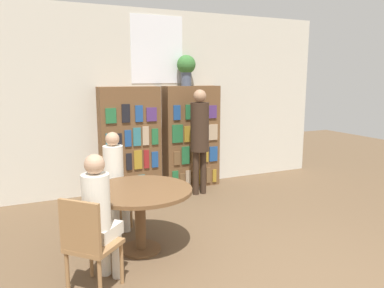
{
  "coord_description": "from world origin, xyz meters",
  "views": [
    {
      "loc": [
        -2.13,
        -2.26,
        1.91
      ],
      "look_at": [
        -0.14,
        2.07,
        1.05
      ],
      "focal_mm": 35.0,
      "sensor_mm": 36.0,
      "label": 1
    }
  ],
  "objects_px": {
    "seated_reader_left": "(115,176)",
    "chair_near_camera": "(88,241)",
    "flower_vase": "(186,67)",
    "chair_left_side": "(110,187)",
    "librarian_standing": "(200,131)",
    "bookshelf_left": "(130,141)",
    "reading_table": "(140,200)",
    "bookshelf_right": "(191,137)",
    "seated_reader_right": "(100,212)"
  },
  "relations": [
    {
      "from": "flower_vase",
      "to": "seated_reader_left",
      "type": "relative_size",
      "value": 0.41
    },
    {
      "from": "reading_table",
      "to": "chair_left_side",
      "type": "distance_m",
      "value": 0.91
    },
    {
      "from": "flower_vase",
      "to": "librarian_standing",
      "type": "xyz_separation_m",
      "value": [
        0.01,
        -0.51,
        -1.02
      ]
    },
    {
      "from": "bookshelf_left",
      "to": "bookshelf_right",
      "type": "xyz_separation_m",
      "value": [
        1.09,
        -0.0,
        0.0
      ]
    },
    {
      "from": "bookshelf_right",
      "to": "reading_table",
      "type": "height_order",
      "value": "bookshelf_right"
    },
    {
      "from": "bookshelf_left",
      "to": "librarian_standing",
      "type": "xyz_separation_m",
      "value": [
        1.01,
        -0.5,
        0.17
      ]
    },
    {
      "from": "flower_vase",
      "to": "bookshelf_right",
      "type": "bearing_deg",
      "value": -3.16
    },
    {
      "from": "seated_reader_left",
      "to": "chair_left_side",
      "type": "bearing_deg",
      "value": -90.0
    },
    {
      "from": "seated_reader_right",
      "to": "seated_reader_left",
      "type": "bearing_deg",
      "value": 116.99
    },
    {
      "from": "flower_vase",
      "to": "seated_reader_left",
      "type": "height_order",
      "value": "flower_vase"
    },
    {
      "from": "reading_table",
      "to": "seated_reader_right",
      "type": "bearing_deg",
      "value": -136.22
    },
    {
      "from": "bookshelf_left",
      "to": "chair_near_camera",
      "type": "bearing_deg",
      "value": -112.68
    },
    {
      "from": "bookshelf_right",
      "to": "flower_vase",
      "type": "xyz_separation_m",
      "value": [
        -0.09,
        0.0,
        1.19
      ]
    },
    {
      "from": "bookshelf_left",
      "to": "flower_vase",
      "type": "distance_m",
      "value": 1.56
    },
    {
      "from": "bookshelf_right",
      "to": "reading_table",
      "type": "relative_size",
      "value": 1.53
    },
    {
      "from": "bookshelf_right",
      "to": "chair_left_side",
      "type": "bearing_deg",
      "value": -145.15
    },
    {
      "from": "bookshelf_left",
      "to": "reading_table",
      "type": "bearing_deg",
      "value": -102.86
    },
    {
      "from": "bookshelf_right",
      "to": "reading_table",
      "type": "xyz_separation_m",
      "value": [
        -1.57,
        -2.08,
        -0.29
      ]
    },
    {
      "from": "seated_reader_left",
      "to": "chair_near_camera",
      "type": "bearing_deg",
      "value": 59.74
    },
    {
      "from": "seated_reader_left",
      "to": "bookshelf_left",
      "type": "bearing_deg",
      "value": -120.66
    },
    {
      "from": "flower_vase",
      "to": "reading_table",
      "type": "height_order",
      "value": "flower_vase"
    },
    {
      "from": "chair_left_side",
      "to": "librarian_standing",
      "type": "height_order",
      "value": "librarian_standing"
    },
    {
      "from": "bookshelf_right",
      "to": "reading_table",
      "type": "bearing_deg",
      "value": -127.01
    },
    {
      "from": "seated_reader_left",
      "to": "librarian_standing",
      "type": "bearing_deg",
      "value": -159.37
    },
    {
      "from": "bookshelf_left",
      "to": "bookshelf_right",
      "type": "bearing_deg",
      "value": -0.01
    },
    {
      "from": "bookshelf_right",
      "to": "chair_left_side",
      "type": "height_order",
      "value": "bookshelf_right"
    },
    {
      "from": "seated_reader_right",
      "to": "chair_near_camera",
      "type": "bearing_deg",
      "value": -90.0
    },
    {
      "from": "chair_near_camera",
      "to": "chair_left_side",
      "type": "xyz_separation_m",
      "value": [
        0.53,
        1.53,
        0.0
      ]
    },
    {
      "from": "reading_table",
      "to": "chair_near_camera",
      "type": "bearing_deg",
      "value": -136.22
    },
    {
      "from": "flower_vase",
      "to": "chair_near_camera",
      "type": "bearing_deg",
      "value": -128.19
    },
    {
      "from": "reading_table",
      "to": "flower_vase",
      "type": "bearing_deg",
      "value": 54.67
    },
    {
      "from": "flower_vase",
      "to": "chair_left_side",
      "type": "distance_m",
      "value": 2.53
    },
    {
      "from": "seated_reader_left",
      "to": "seated_reader_right",
      "type": "distance_m",
      "value": 1.3
    },
    {
      "from": "reading_table",
      "to": "seated_reader_left",
      "type": "distance_m",
      "value": 0.74
    },
    {
      "from": "flower_vase",
      "to": "seated_reader_left",
      "type": "xyz_separation_m",
      "value": [
        -1.58,
        -1.36,
        -1.37
      ]
    },
    {
      "from": "bookshelf_left",
      "to": "flower_vase",
      "type": "relative_size",
      "value": 3.42
    },
    {
      "from": "bookshelf_left",
      "to": "librarian_standing",
      "type": "height_order",
      "value": "bookshelf_left"
    },
    {
      "from": "flower_vase",
      "to": "librarian_standing",
      "type": "height_order",
      "value": "flower_vase"
    },
    {
      "from": "chair_near_camera",
      "to": "librarian_standing",
      "type": "relative_size",
      "value": 0.52
    },
    {
      "from": "bookshelf_left",
      "to": "seated_reader_left",
      "type": "height_order",
      "value": "bookshelf_left"
    },
    {
      "from": "reading_table",
      "to": "librarian_standing",
      "type": "xyz_separation_m",
      "value": [
        1.49,
        1.58,
        0.46
      ]
    },
    {
      "from": "flower_vase",
      "to": "chair_left_side",
      "type": "height_order",
      "value": "flower_vase"
    },
    {
      "from": "chair_left_side",
      "to": "seated_reader_left",
      "type": "bearing_deg",
      "value": 90.0
    },
    {
      "from": "reading_table",
      "to": "chair_left_side",
      "type": "bearing_deg",
      "value": 97.78
    },
    {
      "from": "bookshelf_left",
      "to": "seated_reader_right",
      "type": "distance_m",
      "value": 2.78
    },
    {
      "from": "bookshelf_left",
      "to": "reading_table",
      "type": "xyz_separation_m",
      "value": [
        -0.47,
        -2.08,
        -0.29
      ]
    },
    {
      "from": "bookshelf_right",
      "to": "chair_near_camera",
      "type": "distance_m",
      "value": 3.53
    },
    {
      "from": "seated_reader_left",
      "to": "librarian_standing",
      "type": "distance_m",
      "value": 1.84
    },
    {
      "from": "bookshelf_right",
      "to": "librarian_standing",
      "type": "relative_size",
      "value": 1.03
    },
    {
      "from": "chair_near_camera",
      "to": "seated_reader_right",
      "type": "relative_size",
      "value": 0.72
    }
  ]
}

